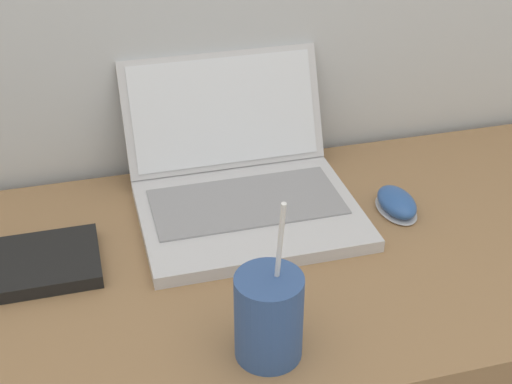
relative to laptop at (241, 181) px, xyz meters
name	(u,v)px	position (x,y,z in m)	size (l,w,h in m)	color
laptop	(241,181)	(0.00, 0.00, 0.00)	(0.34, 0.35, 0.20)	silver
drink_cup	(269,315)	(-0.05, -0.34, 0.02)	(0.08, 0.08, 0.23)	#33518C
computer_mouse	(397,203)	(0.23, -0.09, -0.03)	(0.06, 0.10, 0.03)	#B2B2B7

